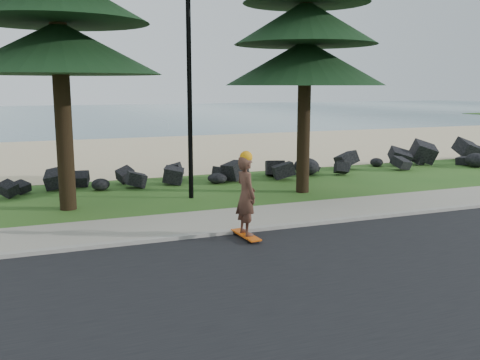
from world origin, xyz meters
The scene contains 9 objects.
ground centered at (0.00, 0.00, 0.00)m, with size 160.00×160.00×0.00m, color #2A571B.
road centered at (0.00, -4.50, 0.01)m, with size 160.00×7.00×0.02m, color black.
kerb centered at (0.00, -0.90, 0.05)m, with size 160.00×0.20×0.10m, color #A09A90.
sidewalk centered at (0.00, 0.20, 0.04)m, with size 160.00×2.00×0.08m, color gray.
beach_sand centered at (0.00, 14.50, 0.01)m, with size 160.00×15.00×0.01m, color beige.
ocean centered at (0.00, 51.00, 0.00)m, with size 160.00×58.00×0.01m, color #3A6370.
seawall_boulders centered at (0.00, 5.60, 0.00)m, with size 60.00×2.40×1.10m, color black, non-canonical shape.
lamp_post centered at (0.00, 3.20, 4.13)m, with size 0.25×0.14×8.14m.
skateboarder centered at (-0.10, -1.40, 0.97)m, with size 0.45×1.05×1.92m.
Camera 1 is at (-4.30, -11.79, 3.32)m, focal length 40.00 mm.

